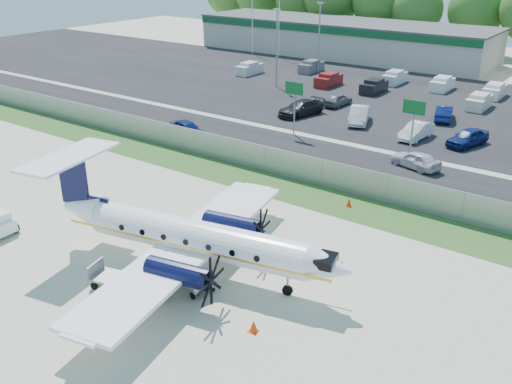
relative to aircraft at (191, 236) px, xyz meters
The scene contains 26 objects.
ground 2.11m from the aircraft, 147.80° to the left, with size 170.00×170.00×0.00m, color beige.
grass_verge 12.38m from the aircraft, 91.50° to the left, with size 170.00×4.00×0.02m, color #2D561E.
access_road 19.31m from the aircraft, 90.95° to the left, with size 170.00×8.00×0.02m, color black.
parking_lot 40.25m from the aircraft, 90.45° to the left, with size 170.00×32.00×0.02m, color black.
perimeter_fence 14.24m from the aircraft, 91.29° to the left, with size 120.00×0.06×1.99m.
building_west 66.77m from the aircraft, 111.36° to the left, with size 46.40×12.40×5.24m.
sign_left 24.61m from the aircraft, 109.80° to the left, with size 1.80×0.26×5.00m.
sign_mid 23.31m from the aircraft, 83.38° to the left, with size 1.80×0.26×5.00m.
flagpole_west 66.13m from the aircraft, 123.29° to the left, with size 1.06×0.12×10.00m.
flagpole_east 63.53m from the aircraft, 119.51° to the left, with size 1.06×0.12×10.00m.
light_pole_nw 43.38m from the aircraft, 118.01° to the left, with size 0.90×0.35×9.09m.
light_pole_sw 52.40m from the aircraft, 112.86° to the left, with size 0.90×0.35×9.09m.
aircraft is the anchor object (origin of this frame).
baggage_cart_near 4.36m from the aircraft, 123.17° to the right, with size 2.45×1.82×1.15m.
baggage_cart_far 2.33m from the aircraft, 44.11° to the right, with size 2.31×1.78×1.07m.
cone_nose 6.34m from the aircraft, 21.90° to the right, with size 0.42×0.42×0.60m.
cone_starboard_wing 12.63m from the aircraft, 76.36° to the left, with size 0.41×0.41×0.58m.
road_car_west 23.44m from the aircraft, 132.66° to the left, with size 1.69×4.21×1.43m, color navy.
road_car_mid 21.98m from the aircraft, 79.96° to the left, with size 1.62×4.03×1.37m, color silver.
parked_car_a 31.13m from the aircraft, 111.04° to the left, with size 2.13×5.24×1.52m, color black.
parked_car_b 30.52m from the aircraft, 99.80° to the left, with size 1.69×4.83×1.59m, color silver.
parked_car_c 28.62m from the aircraft, 87.72° to the left, with size 1.52×4.35×1.43m, color silver.
parked_car_d 29.81m from the aircraft, 79.48° to the left, with size 1.76×4.38×1.49m, color navy.
parked_car_f 36.03m from the aircraft, 106.02° to the left, with size 1.62×4.03×1.37m, color #595B5E.
parked_car_g 35.92m from the aircraft, 88.20° to the left, with size 1.54×4.43×1.46m, color navy.
far_parking_rows 45.25m from the aircraft, 90.40° to the left, with size 56.00×10.00×1.60m, color gray, non-canonical shape.
Camera 1 is at (18.25, -19.34, 15.85)m, focal length 40.00 mm.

